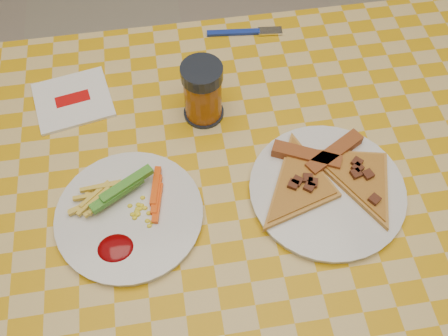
{
  "coord_description": "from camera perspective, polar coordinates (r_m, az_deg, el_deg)",
  "views": [
    {
      "loc": [
        -0.08,
        -0.39,
        1.48
      ],
      "look_at": [
        -0.01,
        0.05,
        0.78
      ],
      "focal_mm": 40.0,
      "sensor_mm": 36.0,
      "label": 1
    }
  ],
  "objects": [
    {
      "name": "pizza_slices",
      "position": [
        0.84,
        11.74,
        -1.08
      ],
      "size": [
        0.33,
        0.27,
        0.02
      ],
      "color": "#DB9143",
      "rests_on": "plate_right"
    },
    {
      "name": "fries_veggies",
      "position": [
        0.82,
        -11.56,
        -4.03
      ],
      "size": [
        0.17,
        0.16,
        0.04
      ],
      "color": "#FBD04F",
      "rests_on": "plate_left"
    },
    {
      "name": "plate_left",
      "position": [
        0.82,
        -10.73,
        -5.4
      ],
      "size": [
        0.31,
        0.31,
        0.01
      ],
      "primitive_type": "cylinder",
      "rotation": [
        0.0,
        0.0,
        -0.42
      ],
      "color": "silver",
      "rests_on": "table"
    },
    {
      "name": "table",
      "position": [
        0.89,
        1.2,
        -6.04
      ],
      "size": [
        1.28,
        0.88,
        0.76
      ],
      "color": "white",
      "rests_on": "ground"
    },
    {
      "name": "drink_glass",
      "position": [
        0.88,
        -2.45,
        8.62
      ],
      "size": [
        0.07,
        0.07,
        0.12
      ],
      "color": "black",
      "rests_on": "table"
    },
    {
      "name": "ground",
      "position": [
        1.53,
        0.73,
        -17.35
      ],
      "size": [
        8.0,
        8.0,
        0.0
      ],
      "primitive_type": "plane",
      "color": "beige",
      "rests_on": "ground"
    },
    {
      "name": "napkin",
      "position": [
        0.99,
        -16.88,
        7.46
      ],
      "size": [
        0.16,
        0.15,
        0.01
      ],
      "rotation": [
        0.0,
        0.0,
        0.19
      ],
      "color": "white",
      "rests_on": "table"
    },
    {
      "name": "plate_right",
      "position": [
        0.85,
        11.66,
        -2.56
      ],
      "size": [
        0.3,
        0.3,
        0.01
      ],
      "primitive_type": "cylinder",
      "rotation": [
        0.0,
        0.0,
        0.19
      ],
      "color": "silver",
      "rests_on": "table"
    },
    {
      "name": "fork",
      "position": [
        1.07,
        2.48,
        15.28
      ],
      "size": [
        0.16,
        0.03,
        0.01
      ],
      "rotation": [
        0.0,
        0.0,
        -0.1
      ],
      "color": "navy",
      "rests_on": "table"
    }
  ]
}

